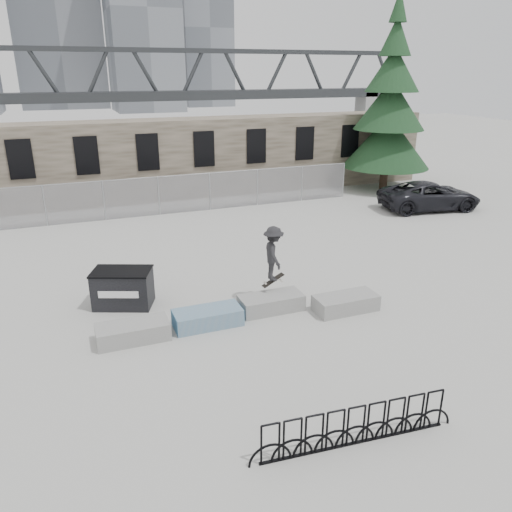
{
  "coord_description": "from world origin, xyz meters",
  "views": [
    {
      "loc": [
        -4.49,
        -12.91,
        7.12
      ],
      "look_at": [
        1.17,
        1.61,
        1.3
      ],
      "focal_mm": 35.0,
      "sensor_mm": 36.0,
      "label": 1
    }
  ],
  "objects_px": {
    "spruce_tree": "(389,114)",
    "suv": "(430,196)",
    "planter_center_left": "(208,317)",
    "planter_offset": "(346,302)",
    "planter_far_left": "(133,331)",
    "skateboarder": "(273,254)",
    "planter_center_right": "(271,302)",
    "bike_rack": "(356,426)",
    "dumpster": "(123,288)"
  },
  "relations": [
    {
      "from": "dumpster",
      "to": "planter_center_left",
      "type": "bearing_deg",
      "value": -25.07
    },
    {
      "from": "planter_far_left",
      "to": "dumpster",
      "type": "bearing_deg",
      "value": 88.63
    },
    {
      "from": "planter_center_left",
      "to": "skateboarder",
      "type": "relative_size",
      "value": 1.02
    },
    {
      "from": "planter_far_left",
      "to": "dumpster",
      "type": "xyz_separation_m",
      "value": [
        0.06,
        2.35,
        0.33
      ]
    },
    {
      "from": "planter_offset",
      "to": "planter_center_right",
      "type": "bearing_deg",
      "value": 158.42
    },
    {
      "from": "planter_offset",
      "to": "skateboarder",
      "type": "bearing_deg",
      "value": 144.89
    },
    {
      "from": "planter_far_left",
      "to": "planter_center_right",
      "type": "bearing_deg",
      "value": 4.12
    },
    {
      "from": "bike_rack",
      "to": "planter_center_right",
      "type": "bearing_deg",
      "value": 82.9
    },
    {
      "from": "planter_far_left",
      "to": "skateboarder",
      "type": "bearing_deg",
      "value": 9.79
    },
    {
      "from": "planter_center_right",
      "to": "bike_rack",
      "type": "xyz_separation_m",
      "value": [
        -0.77,
        -6.17,
        0.16
      ]
    },
    {
      "from": "planter_center_right",
      "to": "suv",
      "type": "xyz_separation_m",
      "value": [
        12.77,
        8.16,
        0.48
      ]
    },
    {
      "from": "planter_far_left",
      "to": "bike_rack",
      "type": "xyz_separation_m",
      "value": [
        3.56,
        -5.86,
        0.16
      ]
    },
    {
      "from": "bike_rack",
      "to": "skateboarder",
      "type": "height_order",
      "value": "skateboarder"
    },
    {
      "from": "planter_offset",
      "to": "suv",
      "type": "relative_size",
      "value": 0.37
    },
    {
      "from": "planter_center_left",
      "to": "planter_offset",
      "type": "bearing_deg",
      "value": -8.25
    },
    {
      "from": "skateboarder",
      "to": "planter_far_left",
      "type": "bearing_deg",
      "value": 108.55
    },
    {
      "from": "planter_center_right",
      "to": "planter_offset",
      "type": "xyz_separation_m",
      "value": [
        2.18,
        -0.86,
        0.0
      ]
    },
    {
      "from": "spruce_tree",
      "to": "suv",
      "type": "bearing_deg",
      "value": -97.13
    },
    {
      "from": "dumpster",
      "to": "bike_rack",
      "type": "height_order",
      "value": "dumpster"
    },
    {
      "from": "bike_rack",
      "to": "spruce_tree",
      "type": "bearing_deg",
      "value": 53.96
    },
    {
      "from": "planter_center_left",
      "to": "skateboarder",
      "type": "xyz_separation_m",
      "value": [
        2.41,
        0.72,
        1.42
      ]
    },
    {
      "from": "skateboarder",
      "to": "planter_center_left",
      "type": "bearing_deg",
      "value": 115.37
    },
    {
      "from": "dumpster",
      "to": "suv",
      "type": "distance_m",
      "value": 18.11
    },
    {
      "from": "planter_offset",
      "to": "skateboarder",
      "type": "xyz_separation_m",
      "value": [
        -1.91,
        1.35,
        1.42
      ]
    },
    {
      "from": "skateboarder",
      "to": "planter_center_right",
      "type": "bearing_deg",
      "value": 159.47
    },
    {
      "from": "planter_far_left",
      "to": "dumpster",
      "type": "height_order",
      "value": "dumpster"
    },
    {
      "from": "spruce_tree",
      "to": "planter_far_left",
      "type": "bearing_deg",
      "value": -142.46
    },
    {
      "from": "planter_far_left",
      "to": "bike_rack",
      "type": "relative_size",
      "value": 0.45
    },
    {
      "from": "planter_center_left",
      "to": "suv",
      "type": "distance_m",
      "value": 17.12
    },
    {
      "from": "planter_far_left",
      "to": "suv",
      "type": "height_order",
      "value": "suv"
    },
    {
      "from": "planter_center_right",
      "to": "planter_offset",
      "type": "distance_m",
      "value": 2.35
    },
    {
      "from": "planter_center_left",
      "to": "planter_offset",
      "type": "distance_m",
      "value": 4.37
    },
    {
      "from": "planter_center_left",
      "to": "dumpster",
      "type": "distance_m",
      "value": 3.14
    },
    {
      "from": "planter_offset",
      "to": "suv",
      "type": "xyz_separation_m",
      "value": [
        10.58,
        9.02,
        0.48
      ]
    },
    {
      "from": "planter_center_right",
      "to": "bike_rack",
      "type": "relative_size",
      "value": 0.45
    },
    {
      "from": "spruce_tree",
      "to": "skateboarder",
      "type": "bearing_deg",
      "value": -135.67
    },
    {
      "from": "skateboarder",
      "to": "planter_offset",
      "type": "bearing_deg",
      "value": -116.35
    },
    {
      "from": "planter_center_left",
      "to": "bike_rack",
      "type": "bearing_deg",
      "value": -77.01
    },
    {
      "from": "planter_offset",
      "to": "bike_rack",
      "type": "bearing_deg",
      "value": -119.08
    },
    {
      "from": "planter_center_right",
      "to": "bike_rack",
      "type": "bearing_deg",
      "value": -97.1
    },
    {
      "from": "planter_far_left",
      "to": "dumpster",
      "type": "distance_m",
      "value": 2.37
    },
    {
      "from": "dumpster",
      "to": "spruce_tree",
      "type": "xyz_separation_m",
      "value": [
        17.69,
        11.28,
        4.0
      ]
    },
    {
      "from": "planter_far_left",
      "to": "planter_offset",
      "type": "bearing_deg",
      "value": -4.84
    },
    {
      "from": "dumpster",
      "to": "suv",
      "type": "bearing_deg",
      "value": 41.52
    },
    {
      "from": "planter_center_right",
      "to": "suv",
      "type": "height_order",
      "value": "suv"
    },
    {
      "from": "spruce_tree",
      "to": "planter_center_left",
      "type": "bearing_deg",
      "value": -138.92
    },
    {
      "from": "planter_far_left",
      "to": "bike_rack",
      "type": "bearing_deg",
      "value": -58.74
    },
    {
      "from": "planter_offset",
      "to": "spruce_tree",
      "type": "distance_m",
      "value": 18.6
    },
    {
      "from": "suv",
      "to": "planter_center_right",
      "type": "bearing_deg",
      "value": 132.04
    },
    {
      "from": "skateboarder",
      "to": "suv",
      "type": "bearing_deg",
      "value": -49.68
    }
  ]
}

